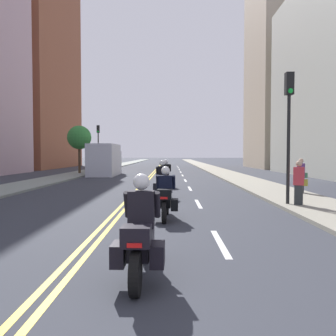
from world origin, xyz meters
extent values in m
plane|color=#31343C|center=(0.00, 48.00, 0.00)|extent=(264.00, 264.00, 0.00)
cube|color=gray|center=(-6.99, 48.00, 0.06)|extent=(2.79, 144.00, 0.12)
cube|color=gray|center=(6.99, 48.00, 0.06)|extent=(2.79, 144.00, 0.12)
cube|color=yellow|center=(-0.12, 48.00, 0.00)|extent=(0.12, 132.00, 0.01)
cube|color=yellow|center=(0.12, 48.00, 0.00)|extent=(0.12, 132.00, 0.01)
cube|color=silver|center=(2.80, 8.00, 0.00)|extent=(0.14, 2.40, 0.01)
cube|color=silver|center=(2.80, 14.00, 0.00)|extent=(0.14, 2.40, 0.01)
cube|color=silver|center=(2.80, 20.00, 0.00)|extent=(0.14, 2.40, 0.01)
cube|color=silver|center=(2.80, 26.00, 0.00)|extent=(0.14, 2.40, 0.01)
cube|color=silver|center=(2.80, 32.00, 0.00)|extent=(0.14, 2.40, 0.01)
cube|color=silver|center=(2.80, 38.00, 0.00)|extent=(0.14, 2.40, 0.01)
cube|color=silver|center=(2.80, 44.00, 0.00)|extent=(0.14, 2.40, 0.01)
cube|color=silver|center=(2.80, 50.00, 0.00)|extent=(0.14, 2.40, 0.01)
cube|color=silver|center=(2.80, 56.00, 0.00)|extent=(0.14, 2.40, 0.01)
cube|color=brown|center=(-16.30, 50.06, 15.55)|extent=(6.19, 18.71, 31.09)
cube|color=#2D3847|center=(-19.41, 50.06, 7.77)|extent=(0.04, 15.71, 0.90)
cube|color=#2D3847|center=(-19.41, 50.06, 16.32)|extent=(0.04, 15.71, 0.90)
cube|color=tan|center=(17.01, 49.73, 14.85)|extent=(7.62, 12.69, 29.70)
cube|color=#2D3847|center=(20.84, 49.73, 7.43)|extent=(0.04, 10.66, 0.90)
cube|color=#2D3847|center=(20.84, 49.73, 15.59)|extent=(0.04, 10.66, 0.90)
cylinder|color=black|center=(1.29, 6.72, 0.31)|extent=(0.14, 0.62, 0.61)
cylinder|color=black|center=(1.25, 5.13, 0.31)|extent=(0.14, 0.62, 0.61)
cube|color=silver|center=(1.29, 6.72, 0.63)|extent=(0.15, 0.32, 0.04)
cube|color=black|center=(1.27, 5.93, 0.59)|extent=(0.35, 1.22, 0.40)
cube|color=black|center=(1.25, 5.21, 0.81)|extent=(0.41, 0.37, 0.28)
cube|color=red|center=(1.25, 5.02, 0.73)|extent=(0.20, 0.03, 0.06)
cube|color=black|center=(0.98, 5.46, 0.49)|extent=(0.21, 0.44, 0.32)
cube|color=black|center=(1.54, 5.44, 0.49)|extent=(0.21, 0.44, 0.32)
cube|color=#B2C1CC|center=(1.28, 6.44, 0.97)|extent=(0.36, 0.13, 0.36)
cube|color=black|center=(1.27, 5.88, 1.07)|extent=(0.41, 0.27, 0.57)
cylinder|color=black|center=(1.03, 6.03, 1.12)|extent=(0.11, 0.28, 0.45)
cylinder|color=black|center=(1.51, 6.02, 1.12)|extent=(0.11, 0.28, 0.45)
sphere|color=white|center=(1.27, 5.91, 1.50)|extent=(0.26, 0.26, 0.26)
cylinder|color=black|center=(1.60, 11.62, 0.30)|extent=(0.14, 0.61, 0.61)
cylinder|color=black|center=(1.55, 10.16, 0.30)|extent=(0.14, 0.61, 0.61)
cube|color=silver|center=(1.60, 11.62, 0.63)|extent=(0.15, 0.33, 0.04)
cube|color=black|center=(1.57, 10.89, 0.58)|extent=(0.36, 1.13, 0.40)
cube|color=black|center=(1.55, 10.23, 0.80)|extent=(0.41, 0.38, 0.28)
cube|color=red|center=(1.54, 10.04, 0.72)|extent=(0.20, 0.04, 0.06)
cube|color=black|center=(1.28, 10.46, 0.48)|extent=(0.22, 0.45, 0.32)
cube|color=black|center=(1.84, 10.44, 0.48)|extent=(0.22, 0.45, 0.32)
cube|color=#B2C1CC|center=(1.59, 11.36, 0.96)|extent=(0.36, 0.14, 0.36)
cube|color=black|center=(1.57, 10.84, 1.04)|extent=(0.41, 0.28, 0.51)
cylinder|color=black|center=(1.34, 11.00, 1.09)|extent=(0.11, 0.28, 0.45)
cylinder|color=black|center=(1.82, 10.98, 1.09)|extent=(0.11, 0.28, 0.45)
sphere|color=white|center=(1.57, 10.87, 1.44)|extent=(0.26, 0.26, 0.26)
cylinder|color=black|center=(1.37, 16.80, 0.34)|extent=(0.11, 0.68, 0.68)
cylinder|color=black|center=(1.35, 15.32, 0.34)|extent=(0.11, 0.68, 0.68)
cube|color=silver|center=(1.37, 16.80, 0.70)|extent=(0.14, 0.32, 0.04)
cube|color=black|center=(1.36, 16.06, 0.62)|extent=(0.34, 1.13, 0.40)
cube|color=black|center=(1.35, 15.39, 0.84)|extent=(0.41, 0.37, 0.28)
cube|color=red|center=(1.34, 15.20, 0.76)|extent=(0.20, 0.03, 0.06)
cube|color=black|center=(1.07, 15.62, 0.52)|extent=(0.21, 0.44, 0.32)
cube|color=black|center=(1.63, 15.61, 0.52)|extent=(0.21, 0.44, 0.32)
cube|color=#B2C1CC|center=(1.36, 16.53, 1.00)|extent=(0.36, 0.13, 0.36)
cube|color=black|center=(1.36, 16.01, 1.10)|extent=(0.40, 0.27, 0.57)
cylinder|color=black|center=(1.12, 16.16, 1.15)|extent=(0.10, 0.28, 0.45)
cylinder|color=black|center=(1.60, 16.16, 1.15)|extent=(0.10, 0.28, 0.45)
sphere|color=white|center=(1.36, 16.04, 1.53)|extent=(0.26, 0.26, 0.26)
cylinder|color=black|center=(1.48, 21.70, 0.33)|extent=(0.14, 0.66, 0.66)
cylinder|color=black|center=(1.43, 20.22, 0.33)|extent=(0.14, 0.66, 0.66)
cube|color=silver|center=(1.48, 21.70, 0.68)|extent=(0.15, 0.32, 0.04)
cube|color=black|center=(1.46, 20.96, 0.61)|extent=(0.36, 1.13, 0.40)
cube|color=black|center=(1.44, 20.30, 0.83)|extent=(0.41, 0.37, 0.28)
cube|color=red|center=(1.43, 20.11, 0.75)|extent=(0.20, 0.04, 0.06)
cube|color=black|center=(1.16, 20.53, 0.51)|extent=(0.21, 0.45, 0.32)
cube|color=black|center=(1.72, 20.51, 0.51)|extent=(0.21, 0.45, 0.32)
cube|color=#B2C1CC|center=(1.47, 21.44, 0.99)|extent=(0.36, 0.13, 0.36)
cube|color=black|center=(1.46, 20.91, 1.08)|extent=(0.41, 0.27, 0.53)
cylinder|color=black|center=(1.22, 21.07, 1.13)|extent=(0.11, 0.28, 0.45)
cylinder|color=black|center=(1.70, 21.05, 1.13)|extent=(0.11, 0.28, 0.45)
sphere|color=white|center=(1.46, 20.94, 1.48)|extent=(0.26, 0.26, 0.26)
cylinder|color=black|center=(6.00, 13.23, 2.06)|extent=(0.12, 0.12, 4.12)
cube|color=black|center=(6.00, 13.23, 4.47)|extent=(0.28, 0.28, 0.80)
sphere|color=green|center=(6.00, 13.08, 4.19)|extent=(0.18, 0.18, 0.18)
cylinder|color=black|center=(-6.00, 37.90, 2.12)|extent=(0.12, 0.12, 4.24)
cube|color=black|center=(-6.00, 37.90, 4.59)|extent=(0.28, 0.28, 0.80)
sphere|color=green|center=(-6.00, 37.75, 4.31)|extent=(0.18, 0.18, 0.18)
cube|color=#26242B|center=(7.83, 16.92, 0.42)|extent=(0.33, 0.29, 0.84)
cube|color=#51326F|center=(7.83, 16.92, 1.17)|extent=(0.42, 0.34, 0.66)
sphere|color=tan|center=(7.83, 16.92, 1.62)|extent=(0.22, 0.22, 0.22)
cube|color=#39734E|center=(8.04, 16.84, 0.94)|extent=(0.19, 0.15, 0.24)
cube|color=#2B2E30|center=(6.31, 13.00, 0.41)|extent=(0.34, 0.30, 0.82)
cube|color=#C1343F|center=(6.31, 13.00, 1.14)|extent=(0.42, 0.36, 0.65)
sphere|color=tan|center=(6.31, 13.00, 1.59)|extent=(0.22, 0.22, 0.22)
cube|color=olive|center=(6.51, 12.90, 0.92)|extent=(0.19, 0.16, 0.24)
cylinder|color=#4C3725|center=(-7.02, 34.04, 1.36)|extent=(0.24, 0.24, 2.72)
sphere|color=#338238|center=(-7.02, 34.04, 3.52)|extent=(2.27, 2.27, 2.27)
cube|color=silver|center=(-4.20, 34.73, 1.10)|extent=(2.00, 1.80, 2.20)
cube|color=silver|center=(-4.20, 31.73, 1.40)|extent=(2.20, 5.20, 2.80)
cylinder|color=black|center=(-4.20, 34.33, 0.45)|extent=(2.00, 0.90, 0.90)
cylinder|color=black|center=(-4.20, 30.13, 0.45)|extent=(2.00, 0.90, 0.90)
camera|label=1|loc=(1.72, 0.44, 1.93)|focal=37.58mm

